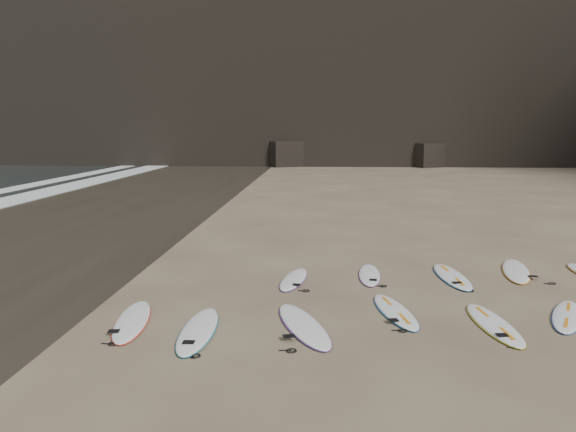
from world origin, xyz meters
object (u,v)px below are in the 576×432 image
object	(u,v)px
surfboard_4	(567,316)
surfboard_8	(516,270)
surfboard_1	(303,325)
surfboard_5	(294,279)
surfboard_3	(494,324)
surfboard_0	(198,330)
surfboard_7	(452,276)
surfboard_11	(132,320)
surfboard_6	(369,274)
surfboard_2	(395,311)

from	to	relation	value
surfboard_4	surfboard_8	size ratio (longest dim) A/B	0.85
surfboard_1	surfboard_5	distance (m)	3.36
surfboard_3	surfboard_5	distance (m)	5.08
surfboard_0	surfboard_5	xyz separation A→B (m)	(1.64, 3.72, -0.01)
surfboard_7	surfboard_11	bearing A→B (deg)	-155.63
surfboard_5	surfboard_11	size ratio (longest dim) A/B	0.87
surfboard_3	surfboard_6	size ratio (longest dim) A/B	1.11
surfboard_8	surfboard_11	xyz separation A→B (m)	(-8.97, -4.44, -0.00)
surfboard_5	surfboard_6	world-z (taller)	surfboard_6
surfboard_4	surfboard_7	xyz separation A→B (m)	(-1.64, 2.97, 0.01)
surfboard_1	surfboard_2	bearing A→B (deg)	8.04
surfboard_4	surfboard_3	bearing A→B (deg)	-135.67
surfboard_2	surfboard_6	bearing A→B (deg)	84.85
surfboard_1	surfboard_7	bearing A→B (deg)	27.06
surfboard_1	surfboard_2	world-z (taller)	surfboard_1
surfboard_4	surfboard_2	bearing A→B (deg)	-156.58
surfboard_4	surfboard_7	world-z (taller)	surfboard_7
surfboard_2	surfboard_6	xyz separation A→B (m)	(-0.28, 2.94, -0.00)
surfboard_1	surfboard_3	xyz separation A→B (m)	(3.71, 0.28, -0.00)
surfboard_5	surfboard_6	bearing A→B (deg)	24.73
surfboard_6	surfboard_8	distance (m)	4.00
surfboard_8	surfboard_11	bearing A→B (deg)	-139.91
surfboard_0	surfboard_3	distance (m)	5.73
surfboard_3	surfboard_2	bearing A→B (deg)	154.81
surfboard_1	surfboard_5	bearing A→B (deg)	77.13
surfboard_3	surfboard_8	world-z (taller)	surfboard_8
surfboard_1	surfboard_6	distance (m)	4.21
surfboard_2	surfboard_3	xyz separation A→B (m)	(1.82, -0.68, 0.00)
surfboard_6	surfboard_7	bearing A→B (deg)	1.48
surfboard_0	surfboard_3	world-z (taller)	surfboard_0
surfboard_0	surfboard_2	size ratio (longest dim) A/B	1.08
surfboard_5	surfboard_0	bearing A→B (deg)	-104.79
surfboard_11	surfboard_2	bearing A→B (deg)	0.55
surfboard_1	surfboard_8	xyz separation A→B (m)	(5.56, 4.51, 0.00)
surfboard_0	surfboard_3	xyz separation A→B (m)	(5.70, 0.66, -0.00)
surfboard_5	surfboard_6	xyz separation A→B (m)	(1.95, 0.55, 0.00)
surfboard_8	surfboard_3	bearing A→B (deg)	-99.84
surfboard_6	surfboard_8	bearing A→B (deg)	12.30
surfboard_6	surfboard_11	distance (m)	6.31
surfboard_11	surfboard_8	bearing A→B (deg)	17.38
surfboard_4	surfboard_6	bearing A→B (deg)	166.07
surfboard_2	surfboard_7	distance (m)	3.40
surfboard_0	surfboard_4	bearing A→B (deg)	8.33
surfboard_6	surfboard_7	xyz separation A→B (m)	(2.10, -0.07, 0.01)
surfboard_0	surfboard_1	xyz separation A→B (m)	(1.98, 0.38, 0.00)
surfboard_1	surfboard_3	bearing A→B (deg)	-14.44
surfboard_7	surfboard_11	distance (m)	8.05
surfboard_11	surfboard_3	bearing A→B (deg)	-7.26
surfboard_0	surfboard_1	bearing A→B (deg)	9.61
surfboard_8	surfboard_0	bearing A→B (deg)	-133.32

